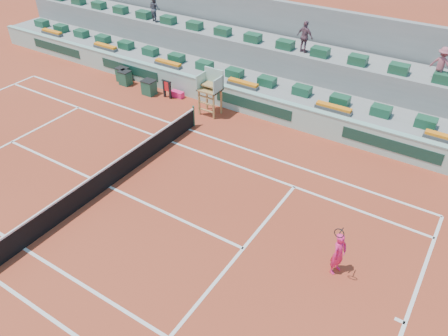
{
  "coord_description": "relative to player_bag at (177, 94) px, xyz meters",
  "views": [
    {
      "loc": [
        11.59,
        -9.31,
        11.1
      ],
      "look_at": [
        4.0,
        2.5,
        1.0
      ],
      "focal_mm": 35.0,
      "sensor_mm": 36.0,
      "label": 1
    }
  ],
  "objects": [
    {
      "name": "player_bag",
      "position": [
        0.0,
        0.0,
        0.0
      ],
      "size": [
        0.77,
        0.34,
        0.34
      ],
      "primitive_type": "cube",
      "color": "#F8206A",
      "rests_on": "ground"
    },
    {
      "name": "tennis_net",
      "position": [
        2.68,
        -8.03,
        0.36
      ],
      "size": [
        0.1,
        11.97,
        1.1
      ],
      "color": "black",
      "rests_on": "ground"
    },
    {
      "name": "tennis_player",
      "position": [
        12.12,
        -7.25,
        0.64
      ],
      "size": [
        0.53,
        0.9,
        2.28
      ],
      "color": "#F8206A",
      "rests_on": "ground"
    },
    {
      "name": "seat_row_upper",
      "position": [
        2.68,
        3.67,
        2.65
      ],
      "size": [
        32.9,
        0.6,
        0.44
      ],
      "color": "#194B30",
      "rests_on": "seating_tier_upper"
    },
    {
      "name": "spectator_right",
      "position": [
        12.41,
        3.81,
        3.22
      ],
      "size": [
        1.13,
        0.81,
        1.57
      ],
      "primitive_type": "imported",
      "rotation": [
        0.0,
        0.0,
        2.9
      ],
      "color": "#9C4E5A",
      "rests_on": "seating_tier_upper"
    },
    {
      "name": "umpire_chair",
      "position": [
        2.68,
        -0.54,
        1.37
      ],
      "size": [
        1.1,
        0.9,
        2.4
      ],
      "color": "olive",
      "rests_on": "ground"
    },
    {
      "name": "seating_tier_lower",
      "position": [
        2.68,
        2.67,
        0.43
      ],
      "size": [
        36.0,
        4.0,
        1.2
      ],
      "primitive_type": "cube",
      "color": "gray",
      "rests_on": "ground"
    },
    {
      "name": "seating_tier_upper",
      "position": [
        2.68,
        4.27,
        1.13
      ],
      "size": [
        36.0,
        2.4,
        2.6
      ],
      "primitive_type": "cube",
      "color": "gray",
      "rests_on": "ground"
    },
    {
      "name": "spectator_left",
      "position": [
        -4.28,
        3.58,
        3.19
      ],
      "size": [
        0.89,
        0.79,
        1.52
      ],
      "primitive_type": "imported",
      "rotation": [
        0.0,
        0.0,
        2.81
      ],
      "color": "#4B4C58",
      "rests_on": "seating_tier_upper"
    },
    {
      "name": "ground",
      "position": [
        2.68,
        -8.03,
        -0.17
      ],
      "size": [
        90.0,
        90.0,
        0.0
      ],
      "primitive_type": "plane",
      "color": "maroon",
      "rests_on": "ground"
    },
    {
      "name": "towel_rack",
      "position": [
        -0.4,
        -0.38,
        0.43
      ],
      "size": [
        0.64,
        0.11,
        1.03
      ],
      "color": "black",
      "rests_on": "ground"
    },
    {
      "name": "drink_cooler_a",
      "position": [
        -1.55,
        -0.58,
        0.25
      ],
      "size": [
        0.74,
        0.64,
        0.84
      ],
      "color": "#194C36",
      "rests_on": "ground"
    },
    {
      "name": "advertising_hoarding",
      "position": [
        2.7,
        0.47,
        0.46
      ],
      "size": [
        36.0,
        0.34,
        1.26
      ],
      "color": "#9DC6B4",
      "rests_on": "ground"
    },
    {
      "name": "flower_planters",
      "position": [
        1.18,
        0.97,
        1.16
      ],
      "size": [
        26.8,
        0.36,
        0.28
      ],
      "color": "#494949",
      "rests_on": "seating_tier_lower"
    },
    {
      "name": "stadium_back_wall",
      "position": [
        2.68,
        5.87,
        2.03
      ],
      "size": [
        36.0,
        0.4,
        4.4
      ],
      "primitive_type": "cube",
      "color": "gray",
      "rests_on": "ground"
    },
    {
      "name": "drink_cooler_b",
      "position": [
        -3.58,
        -0.35,
        0.25
      ],
      "size": [
        0.67,
        0.58,
        0.84
      ],
      "color": "#194C36",
      "rests_on": "ground"
    },
    {
      "name": "drink_cooler_c",
      "position": [
        -4.05,
        -0.07,
        0.25
      ],
      "size": [
        0.68,
        0.59,
        0.84
      ],
      "color": "#194C36",
      "rests_on": "ground"
    },
    {
      "name": "court_lines",
      "position": [
        2.68,
        -8.03,
        -0.17
      ],
      "size": [
        23.89,
        11.09,
        0.01
      ],
      "color": "silver",
      "rests_on": "ground"
    },
    {
      "name": "spectator_mid",
      "position": [
        5.73,
        3.71,
        3.25
      ],
      "size": [
        1.03,
        0.62,
        1.65
      ],
      "primitive_type": "imported",
      "rotation": [
        0.0,
        0.0,
        2.9
      ],
      "color": "#714B5A",
      "rests_on": "seating_tier_upper"
    },
    {
      "name": "seat_row_lower",
      "position": [
        2.68,
        1.77,
        1.25
      ],
      "size": [
        32.9,
        0.6,
        0.44
      ],
      "color": "#194B30",
      "rests_on": "seating_tier_lower"
    }
  ]
}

